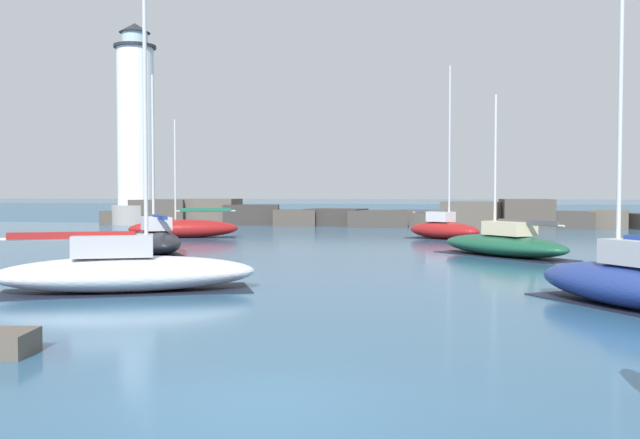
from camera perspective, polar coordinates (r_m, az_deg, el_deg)
The scene contains 11 objects.
ground_plane at distance 10.39m, azimuth -4.76°, elevation -14.63°, with size 600.00×600.00×0.00m, color #336084.
open_sea_beyond at distance 123.22m, azimuth 9.39°, elevation 0.77°, with size 400.00×116.00×0.01m.
breakwater_jetty at distance 63.24m, azimuth 10.43°, elevation 0.28°, with size 63.87×7.53×2.53m.
lighthouse at distance 69.02m, azimuth -14.52°, elevation 6.59°, with size 4.56×4.56×18.68m.
foreground_rocks at distance 7.79m, azimuth -9.97°, elevation -16.88°, with size 18.68×8.03×0.97m.
sailboat_moored_0 at distance 46.23m, azimuth 9.86°, elevation -0.70°, with size 5.42×4.78×10.98m.
sailboat_moored_1 at distance 22.33m, azimuth -15.31°, elevation -3.98°, with size 8.12×5.40×9.22m.
sailboat_moored_2 at distance 47.50m, azimuth -10.82°, elevation -0.70°, with size 7.23×4.21×7.73m.
sailboat_moored_3 at distance 34.47m, azimuth 14.50°, elevation -1.88°, with size 6.81×7.30×7.63m.
sailboat_moored_6 at distance 35.67m, azimuth -13.03°, elevation -1.60°, with size 5.42×6.76×8.78m.
sailboat_moored_7 at distance 20.25m, azimuth 23.73°, elevation -4.60°, with size 5.21×6.48×9.73m.
Camera 1 is at (2.65, -9.58, 3.01)m, focal length 40.00 mm.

